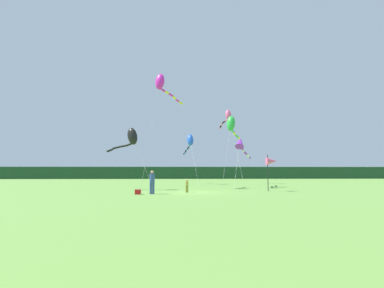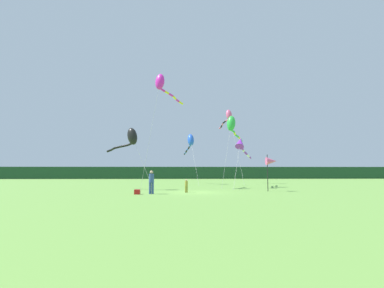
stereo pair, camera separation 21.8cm
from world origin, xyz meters
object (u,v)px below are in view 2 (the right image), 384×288
object	(u,v)px
kite_black	(131,137)
kite_blue	(190,141)
kite_green	(232,125)
kite_magenta	(161,83)
kite_purple	(241,144)
banner_flag_pole	(271,161)
person_child	(186,185)
cooler_box	(137,192)
kite_rainbow	(228,116)
person_adult	(151,181)

from	to	relation	value
kite_black	kite_blue	distance (m)	13.08
kite_green	kite_magenta	bearing A→B (deg)	-162.86
kite_purple	kite_magenta	world-z (taller)	kite_magenta
banner_flag_pole	kite_black	xyz separation A→B (m)	(-12.47, 2.57, 2.33)
banner_flag_pole	kite_green	xyz separation A→B (m)	(-2.20, 6.97, 4.23)
person_child	kite_magenta	size ratio (longest dim) A/B	0.09
kite_blue	cooler_box	bearing A→B (deg)	-104.55
banner_flag_pole	kite_purple	xyz separation A→B (m)	(-1.53, 5.37, 1.99)
cooler_box	kite_purple	bearing A→B (deg)	41.69
kite_black	kite_green	size ratio (longest dim) A/B	0.75
kite_black	kite_rainbow	xyz separation A→B (m)	(11.34, 13.53, 4.55)
kite_black	kite_rainbow	distance (m)	18.23
person_adult	kite_purple	bearing A→B (deg)	43.89
person_child	cooler_box	bearing A→B (deg)	-155.37
kite_black	person_adult	bearing A→B (deg)	-65.36
kite_blue	kite_rainbow	bearing A→B (deg)	19.38
kite_rainbow	cooler_box	bearing A→B (deg)	-117.27
banner_flag_pole	kite_rainbow	xyz separation A→B (m)	(-1.14, 16.10, 6.88)
kite_purple	kite_magenta	xyz separation A→B (m)	(-8.30, -0.76, 6.14)
cooler_box	kite_rainbow	distance (m)	23.48
cooler_box	kite_rainbow	xyz separation A→B (m)	(9.89, 19.18, 9.25)
kite_rainbow	kite_green	world-z (taller)	kite_rainbow
kite_blue	kite_magenta	world-z (taller)	kite_magenta
kite_black	kite_magenta	size ratio (longest dim) A/B	0.51
cooler_box	kite_rainbow	world-z (taller)	kite_rainbow
person_child	kite_rainbow	size ratio (longest dim) A/B	0.10
kite_magenta	banner_flag_pole	bearing A→B (deg)	-25.11
banner_flag_pole	kite_green	world-z (taller)	kite_green
cooler_box	kite_black	distance (m)	7.49
cooler_box	kite_black	size ratio (longest dim) A/B	0.07
cooler_box	banner_flag_pole	world-z (taller)	banner_flag_pole
kite_blue	kite_green	bearing A→B (deg)	-58.99
person_adult	cooler_box	bearing A→B (deg)	-163.78
kite_blue	person_child	bearing A→B (deg)	-92.97
person_adult	kite_blue	world-z (taller)	kite_blue
kite_black	kite_blue	world-z (taller)	kite_blue
banner_flag_pole	kite_blue	distance (m)	15.94
kite_purple	cooler_box	bearing A→B (deg)	-138.31
cooler_box	person_child	bearing A→B (deg)	24.63
kite_purple	kite_black	xyz separation A→B (m)	(-10.94, -2.81, 0.34)
person_child	kite_purple	bearing A→B (deg)	49.32
person_child	kite_purple	world-z (taller)	kite_purple
person_adult	kite_rainbow	xyz separation A→B (m)	(8.88, 18.89, 8.44)
person_adult	person_child	distance (m)	3.03
kite_purple	kite_green	bearing A→B (deg)	112.65
kite_rainbow	person_adult	bearing A→B (deg)	-115.18
kite_black	kite_rainbow	size ratio (longest dim) A/B	0.57
cooler_box	kite_rainbow	bearing A→B (deg)	62.73
person_adult	cooler_box	size ratio (longest dim) A/B	4.19
kite_purple	kite_green	size ratio (longest dim) A/B	0.90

